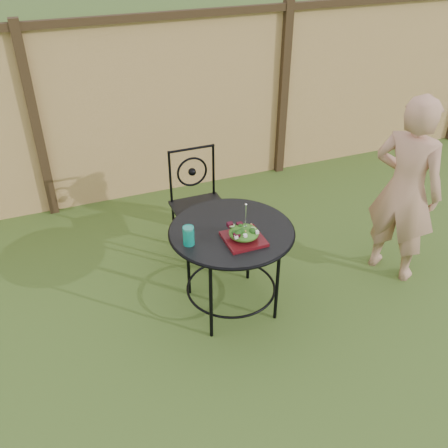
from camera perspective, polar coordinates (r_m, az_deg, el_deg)
name	(u,v)px	position (r m, az deg, el deg)	size (l,w,h in m)	color
ground	(253,312)	(3.99, 3.33, -10.06)	(60.00, 60.00, 0.00)	#254114
fence	(168,106)	(5.29, -6.41, 13.23)	(8.00, 0.12, 1.90)	#ECB974
patio_table	(231,245)	(3.68, 0.86, -2.42)	(0.92, 0.92, 0.72)	black
patio_chair	(198,201)	(4.39, -2.93, 2.60)	(0.46, 0.46, 0.95)	black
diner	(405,190)	(4.23, 20.01, 3.63)	(0.57, 0.38, 1.57)	tan
salad_plate	(244,239)	(3.49, 2.26, -1.72)	(0.27, 0.27, 0.02)	#43090E
salad	(244,233)	(3.46, 2.28, -1.01)	(0.21, 0.21, 0.08)	#235614
fork	(246,217)	(3.39, 2.49, 0.84)	(0.01, 0.01, 0.18)	silver
drinking_glass	(189,236)	(3.42, -4.07, -1.35)	(0.08, 0.08, 0.14)	#0C8E7B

